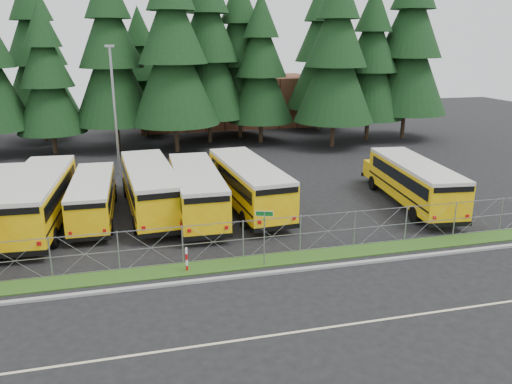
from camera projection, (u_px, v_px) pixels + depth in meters
ground at (258, 248)px, 26.23m from camera, size 120.00×120.00×0.00m
curb at (274, 272)px, 23.33m from camera, size 50.00×0.25×0.12m
grass_verge at (266, 261)px, 24.64m from camera, size 50.00×1.40×0.06m
road_lane_line at (310, 330)px, 18.80m from camera, size 50.00×0.12×0.01m
chainlink_fence at (263, 237)px, 25.01m from camera, size 44.00×0.10×2.00m
brick_building at (226, 101)px, 63.85m from camera, size 22.00×10.00×6.00m
bus_1 at (40, 200)px, 28.91m from camera, size 3.51×12.22×3.17m
bus_2 at (94, 198)px, 30.15m from camera, size 2.52×10.00×2.61m
bus_3 at (150, 189)px, 31.18m from camera, size 3.66×11.94×3.08m
bus_4 at (196, 192)px, 30.78m from camera, size 2.86×11.46×2.99m
bus_5 at (247, 185)px, 31.99m from camera, size 3.71×11.95×3.08m
bus_east at (411, 183)px, 32.65m from camera, size 3.93×11.58×2.98m
street_sign at (264, 227)px, 23.57m from camera, size 0.80×0.53×2.81m
striped_bollard at (187, 260)px, 23.42m from camera, size 0.11×0.11×1.20m
light_standard at (114, 106)px, 38.95m from camera, size 0.70×0.35×10.14m
conifer_2 at (47, 79)px, 45.91m from camera, size 6.33×6.33×14.00m
conifer_3 at (111, 58)px, 47.44m from camera, size 7.95×7.95×17.58m
conifer_4 at (173, 54)px, 46.30m from camera, size 8.37×8.37×18.50m
conifer_5 at (208, 53)px, 50.85m from camera, size 8.36×8.36×18.49m
conifer_6 at (261, 69)px, 51.15m from camera, size 6.87×6.87×15.20m
conifer_7 at (336, 58)px, 48.68m from camera, size 7.96×7.96×17.59m
conifer_8 at (371, 64)px, 52.30m from camera, size 7.24×7.24×16.02m
conifer_9 at (409, 49)px, 52.81m from camera, size 8.68×8.68×19.20m
conifer_10 at (36, 57)px, 51.89m from camera, size 7.95×7.95×17.58m
conifer_11 at (141, 73)px, 54.63m from camera, size 6.33×6.33×14.00m
conifer_12 at (240, 58)px, 53.54m from camera, size 7.77×7.77×17.19m
conifer_13 at (321, 54)px, 58.55m from camera, size 8.04×8.04×17.79m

